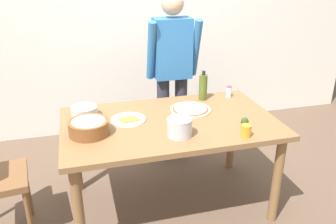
{
  "coord_description": "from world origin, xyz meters",
  "views": [
    {
      "loc": [
        -0.64,
        -2.32,
        1.87
      ],
      "look_at": [
        0.0,
        0.05,
        0.81
      ],
      "focal_mm": 37.63,
      "sensor_mm": 36.0,
      "label": 1
    }
  ],
  "objects_px": {
    "pizza_raw_on_board": "(190,109)",
    "cup_orange": "(246,131)",
    "dining_table": "(170,131)",
    "plate_with_slice": "(128,120)",
    "salt_shaker": "(229,91)",
    "popcorn_bowl": "(89,126)",
    "avocado": "(245,122)",
    "olive_oil_bottle": "(203,87)",
    "person_cook": "(172,68)",
    "steel_pot": "(179,127)",
    "mixing_bowl_steel": "(84,112)"
  },
  "relations": [
    {
      "from": "pizza_raw_on_board",
      "to": "cup_orange",
      "type": "height_order",
      "value": "cup_orange"
    },
    {
      "from": "steel_pot",
      "to": "avocado",
      "type": "relative_size",
      "value": 2.48
    },
    {
      "from": "cup_orange",
      "to": "avocado",
      "type": "height_order",
      "value": "cup_orange"
    },
    {
      "from": "cup_orange",
      "to": "dining_table",
      "type": "bearing_deg",
      "value": 138.54
    },
    {
      "from": "dining_table",
      "to": "salt_shaker",
      "type": "distance_m",
      "value": 0.73
    },
    {
      "from": "dining_table",
      "to": "salt_shaker",
      "type": "relative_size",
      "value": 15.09
    },
    {
      "from": "cup_orange",
      "to": "avocado",
      "type": "xyz_separation_m",
      "value": [
        0.06,
        0.15,
        -0.01
      ]
    },
    {
      "from": "olive_oil_bottle",
      "to": "steel_pot",
      "type": "xyz_separation_m",
      "value": [
        -0.4,
        -0.61,
        -0.05
      ]
    },
    {
      "from": "person_cook",
      "to": "plate_with_slice",
      "type": "bearing_deg",
      "value": -128.3
    },
    {
      "from": "person_cook",
      "to": "pizza_raw_on_board",
      "type": "relative_size",
      "value": 4.94
    },
    {
      "from": "dining_table",
      "to": "person_cook",
      "type": "relative_size",
      "value": 0.99
    },
    {
      "from": "popcorn_bowl",
      "to": "olive_oil_bottle",
      "type": "bearing_deg",
      "value": 23.07
    },
    {
      "from": "dining_table",
      "to": "plate_with_slice",
      "type": "height_order",
      "value": "plate_with_slice"
    },
    {
      "from": "dining_table",
      "to": "pizza_raw_on_board",
      "type": "distance_m",
      "value": 0.28
    },
    {
      "from": "pizza_raw_on_board",
      "to": "avocado",
      "type": "height_order",
      "value": "avocado"
    },
    {
      "from": "cup_orange",
      "to": "person_cook",
      "type": "bearing_deg",
      "value": 100.02
    },
    {
      "from": "pizza_raw_on_board",
      "to": "cup_orange",
      "type": "relative_size",
      "value": 3.86
    },
    {
      "from": "olive_oil_bottle",
      "to": "plate_with_slice",
      "type": "bearing_deg",
      "value": -158.78
    },
    {
      "from": "person_cook",
      "to": "salt_shaker",
      "type": "relative_size",
      "value": 15.28
    },
    {
      "from": "olive_oil_bottle",
      "to": "cup_orange",
      "type": "bearing_deg",
      "value": -86.82
    },
    {
      "from": "pizza_raw_on_board",
      "to": "mixing_bowl_steel",
      "type": "bearing_deg",
      "value": 173.06
    },
    {
      "from": "dining_table",
      "to": "person_cook",
      "type": "height_order",
      "value": "person_cook"
    },
    {
      "from": "pizza_raw_on_board",
      "to": "avocado",
      "type": "xyz_separation_m",
      "value": [
        0.29,
        -0.38,
        0.03
      ]
    },
    {
      "from": "dining_table",
      "to": "plate_with_slice",
      "type": "bearing_deg",
      "value": 164.42
    },
    {
      "from": "person_cook",
      "to": "avocado",
      "type": "relative_size",
      "value": 23.14
    },
    {
      "from": "plate_with_slice",
      "to": "dining_table",
      "type": "bearing_deg",
      "value": -15.58
    },
    {
      "from": "popcorn_bowl",
      "to": "olive_oil_bottle",
      "type": "distance_m",
      "value": 1.08
    },
    {
      "from": "dining_table",
      "to": "steel_pot",
      "type": "relative_size",
      "value": 9.22
    },
    {
      "from": "dining_table",
      "to": "salt_shaker",
      "type": "xyz_separation_m",
      "value": [
        0.63,
        0.35,
        0.14
      ]
    },
    {
      "from": "salt_shaker",
      "to": "person_cook",
      "type": "bearing_deg",
      "value": 134.24
    },
    {
      "from": "steel_pot",
      "to": "salt_shaker",
      "type": "xyz_separation_m",
      "value": [
        0.64,
        0.6,
        -0.01
      ]
    },
    {
      "from": "person_cook",
      "to": "pizza_raw_on_board",
      "type": "distance_m",
      "value": 0.63
    },
    {
      "from": "steel_pot",
      "to": "cup_orange",
      "type": "relative_size",
      "value": 2.04
    },
    {
      "from": "pizza_raw_on_board",
      "to": "mixing_bowl_steel",
      "type": "distance_m",
      "value": 0.83
    },
    {
      "from": "person_cook",
      "to": "olive_oil_bottle",
      "type": "height_order",
      "value": "person_cook"
    },
    {
      "from": "salt_shaker",
      "to": "avocado",
      "type": "xyz_separation_m",
      "value": [
        -0.13,
        -0.58,
        -0.02
      ]
    },
    {
      "from": "cup_orange",
      "to": "popcorn_bowl",
      "type": "bearing_deg",
      "value": 163.03
    },
    {
      "from": "popcorn_bowl",
      "to": "plate_with_slice",
      "type": "bearing_deg",
      "value": 27.17
    },
    {
      "from": "avocado",
      "to": "pizza_raw_on_board",
      "type": "bearing_deg",
      "value": 126.62
    },
    {
      "from": "plate_with_slice",
      "to": "steel_pot",
      "type": "bearing_deg",
      "value": -48.99
    },
    {
      "from": "pizza_raw_on_board",
      "to": "salt_shaker",
      "type": "relative_size",
      "value": 3.09
    },
    {
      "from": "person_cook",
      "to": "mixing_bowl_steel",
      "type": "distance_m",
      "value": 1.0
    },
    {
      "from": "plate_with_slice",
      "to": "cup_orange",
      "type": "xyz_separation_m",
      "value": [
        0.73,
        -0.47,
        0.03
      ]
    },
    {
      "from": "pizza_raw_on_board",
      "to": "salt_shaker",
      "type": "distance_m",
      "value": 0.47
    },
    {
      "from": "olive_oil_bottle",
      "to": "salt_shaker",
      "type": "height_order",
      "value": "olive_oil_bottle"
    },
    {
      "from": "person_cook",
      "to": "mixing_bowl_steel",
      "type": "bearing_deg",
      "value": -148.97
    },
    {
      "from": "olive_oil_bottle",
      "to": "popcorn_bowl",
      "type": "bearing_deg",
      "value": -156.93
    },
    {
      "from": "salt_shaker",
      "to": "plate_with_slice",
      "type": "bearing_deg",
      "value": -164.25
    },
    {
      "from": "person_cook",
      "to": "plate_with_slice",
      "type": "relative_size",
      "value": 6.23
    },
    {
      "from": "person_cook",
      "to": "dining_table",
      "type": "bearing_deg",
      "value": -107.08
    }
  ]
}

